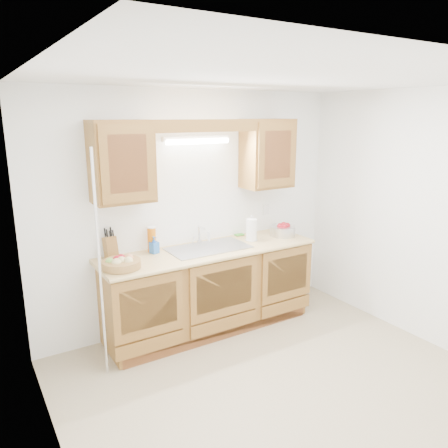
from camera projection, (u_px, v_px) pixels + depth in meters
room at (284, 244)px, 3.43m from camera, size 3.52×3.50×2.50m
base_cabinets at (209, 290)px, 4.62m from camera, size 2.20×0.60×0.86m
countertop at (209, 251)px, 4.50m from camera, size 2.30×0.63×0.04m
upper_cabinet_left at (121, 162)px, 3.98m from camera, size 0.55×0.33×0.75m
upper_cabinet_right at (267, 154)px, 4.82m from camera, size 0.55×0.33×0.75m
valance at (208, 126)px, 4.20m from camera, size 2.20×0.05×0.12m
fluorescent_fixture at (197, 140)px, 4.42m from camera, size 0.76×0.08×0.08m
sink at (208, 255)px, 4.53m from camera, size 0.84×0.46×0.36m
wire_shelf_pole at (100, 267)px, 3.66m from camera, size 0.03×0.03×2.00m
outlet_plate at (266, 210)px, 5.17m from camera, size 0.08×0.01×0.12m
fruit_basket at (121, 263)px, 3.92m from camera, size 0.37×0.37×0.11m
knife_block at (110, 247)px, 4.18m from camera, size 0.11×0.18×0.31m
orange_canister at (152, 239)px, 4.38m from camera, size 0.11×0.11×0.26m
soap_bottle at (154, 245)px, 4.34m from camera, size 0.10×0.10×0.17m
sponge at (239, 235)px, 4.98m from camera, size 0.10×0.06×0.02m
paper_towel at (251, 230)px, 4.76m from camera, size 0.15×0.15×0.29m
apple_bowl at (283, 230)px, 4.97m from camera, size 0.38×0.38×0.15m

